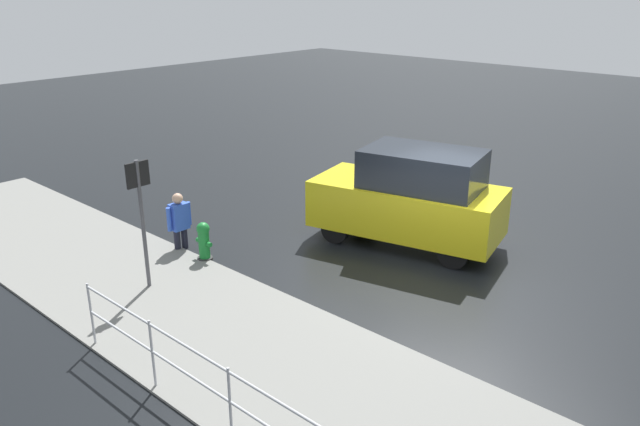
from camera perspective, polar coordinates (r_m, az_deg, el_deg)
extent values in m
plane|color=black|center=(12.13, 11.20, -5.53)|extent=(60.00, 60.00, 0.00)
cube|color=slate|center=(9.20, -2.97, -14.12)|extent=(24.00, 3.20, 0.04)
cube|color=yellow|center=(13.15, 7.88, 0.54)|extent=(4.18, 2.52, 0.99)
cube|color=#1E232B|center=(12.78, 9.37, 4.02)|extent=(2.61, 1.97, 0.77)
cylinder|color=black|center=(13.21, 1.44, -1.46)|extent=(0.63, 0.35, 0.60)
cylinder|color=black|center=(14.41, 4.10, 0.39)|extent=(0.63, 0.35, 0.60)
cylinder|color=black|center=(12.33, 12.10, -3.62)|extent=(0.63, 0.35, 0.60)
cylinder|color=black|center=(13.60, 13.94, -1.44)|extent=(0.63, 0.35, 0.60)
cylinder|color=#197A2D|center=(12.57, -10.54, -2.96)|extent=(0.22, 0.22, 0.62)
sphere|color=#197A2D|center=(12.43, -10.65, -1.43)|extent=(0.26, 0.26, 0.26)
cylinder|color=#197A2D|center=(12.43, -10.11, -2.85)|extent=(0.10, 0.09, 0.09)
cylinder|color=#197A2D|center=(12.66, -11.01, -2.45)|extent=(0.10, 0.09, 0.09)
cylinder|color=#2D2D2D|center=(12.68, -10.46, -4.12)|extent=(0.31, 0.31, 0.06)
cube|color=blue|center=(13.03, -12.77, -0.30)|extent=(0.25, 0.37, 0.55)
sphere|color=tan|center=(12.91, -12.90, 1.30)|extent=(0.22, 0.22, 0.22)
cylinder|color=#1E1E2D|center=(13.26, -12.28, -2.22)|extent=(0.13, 0.13, 0.45)
cylinder|color=#1E1E2D|center=(13.17, -12.92, -2.44)|extent=(0.13, 0.13, 0.45)
cylinder|color=blue|center=(13.16, -11.91, -0.03)|extent=(0.09, 0.09, 0.50)
cylinder|color=blue|center=(12.91, -13.64, -0.58)|extent=(0.09, 0.09, 0.50)
cylinder|color=#B7BABF|center=(7.79, -8.22, -17.02)|extent=(0.04, 0.04, 1.05)
cylinder|color=#B7BABF|center=(8.87, -15.06, -12.40)|extent=(0.04, 0.04, 1.05)
cylinder|color=#B7BABF|center=(10.09, -20.16, -8.73)|extent=(0.04, 0.04, 1.05)
cylinder|color=#B7BABF|center=(7.02, -4.01, -16.75)|extent=(7.98, 0.04, 0.04)
cylinder|color=#4C4C51|center=(11.35, -15.87, -1.17)|extent=(0.07, 0.07, 2.40)
cube|color=black|center=(11.05, -16.34, 3.41)|extent=(0.04, 0.44, 0.44)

